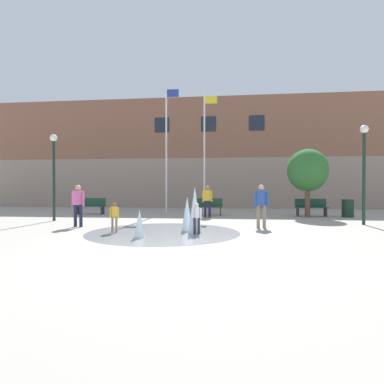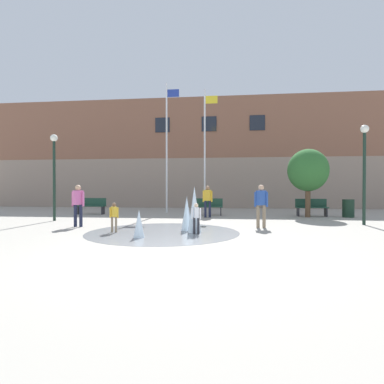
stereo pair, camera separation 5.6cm
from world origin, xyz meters
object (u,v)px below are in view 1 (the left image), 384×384
teen_by_trashcan (78,202)px  street_tree_near_building (308,171)px  park_bench_center (311,207)px  lamp_post_right_lane (364,160)px  child_running (197,216)px  trash_can (348,208)px  flagpole_right (205,147)px  child_with_pink_shirt (114,215)px  park_bench_left_of_flagpoles (208,206)px  adult_in_red (261,203)px  flagpole_left (167,144)px  adult_near_bench (207,199)px  lamp_post_left_lane (54,164)px  park_bench_far_left (91,206)px

teen_by_trashcan → street_tree_near_building: bearing=157.4°
park_bench_center → lamp_post_right_lane: bearing=-74.0°
child_running → trash_can: size_ratio=1.10×
flagpole_right → lamp_post_right_lane: flagpole_right is taller
child_with_pink_shirt → street_tree_near_building: street_tree_near_building is taller
park_bench_left_of_flagpoles → lamp_post_right_lane: size_ratio=0.40×
adult_in_red → teen_by_trashcan: bearing=149.9°
flagpole_left → park_bench_center: bearing=-10.1°
lamp_post_right_lane → flagpole_left: bearing=150.8°
trash_can → adult_in_red: bearing=-136.3°
park_bench_center → adult_in_red: size_ratio=1.01×
park_bench_left_of_flagpoles → flagpole_right: flagpole_right is taller
park_bench_center → child_with_pink_shirt: 10.55m
adult_in_red → adult_near_bench: (-2.19, 3.73, 0.00)m
trash_can → street_tree_near_building: bearing=-173.3°
child_running → lamp_post_left_lane: lamp_post_left_lane is taller
adult_near_bench → trash_can: adult_near_bench is taller
lamp_post_left_lane → teen_by_trashcan: bearing=-42.3°
adult_in_red → lamp_post_left_lane: size_ratio=0.41×
adult_in_red → lamp_post_left_lane: bearing=136.9°
child_running → teen_by_trashcan: teen_by_trashcan is taller
park_bench_center → teen_by_trashcan: (-10.04, -5.45, 0.45)m
child_running → adult_in_red: size_ratio=0.62×
park_bench_center → child_with_pink_shirt: bearing=-140.5°
park_bench_left_of_flagpoles → flagpole_left: (-2.52, 1.41, 3.64)m
child_running → adult_near_bench: (0.04, 5.48, 0.35)m
park_bench_left_of_flagpoles → child_running: size_ratio=1.62×
teen_by_trashcan → adult_near_bench: same height
child_running → flagpole_left: (-2.53, 8.16, 3.54)m
flagpole_right → park_bench_center: bearing=-14.1°
park_bench_center → flagpole_right: flagpole_right is taller
child_with_pink_shirt → flagpole_right: flagpole_right is taller
child_running → adult_near_bench: size_ratio=0.62×
park_bench_far_left → flagpole_left: size_ratio=0.21×
child_running → child_with_pink_shirt: size_ratio=1.00×
child_running → trash_can: child_running is taller
lamp_post_right_lane → park_bench_far_left: bearing=164.7°
park_bench_far_left → flagpole_right: (6.35, 1.46, 3.41)m
park_bench_left_of_flagpoles → park_bench_center: size_ratio=1.00×
child_with_pink_shirt → street_tree_near_building: size_ratio=0.29×
park_bench_far_left → child_running: size_ratio=1.62×
park_bench_left_of_flagpoles → flagpole_right: size_ratio=0.22×
flagpole_right → trash_can: bearing=-13.4°
teen_by_trashcan → adult_near_bench: (4.67, 4.19, 0.00)m
adult_in_red → park_bench_far_left: bearing=116.8°
park_bench_far_left → lamp_post_left_lane: 4.06m
park_bench_far_left → adult_in_red: bearing=-29.3°
lamp_post_left_lane → flagpole_right: bearing=37.4°
child_running → adult_near_bench: adult_near_bench is taller
teen_by_trashcan → lamp_post_right_lane: lamp_post_right_lane is taller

